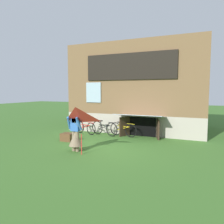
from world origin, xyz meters
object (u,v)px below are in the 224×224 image
wooden_crate (68,137)px  bicycle_red (85,128)px  bicycle_black (104,128)px  person (75,134)px  kite (76,120)px  bicycle_yellow (123,129)px

wooden_crate → bicycle_red: bearing=93.6°
bicycle_black → person: bearing=-71.0°
kite → bicycle_red: size_ratio=1.10×
person → bicycle_yellow: (0.67, 3.34, -0.30)m
person → bicycle_yellow: bearing=73.0°
kite → bicycle_black: bearing=100.9°
kite → bicycle_yellow: (0.26, 3.93, -0.94)m
person → kite: size_ratio=0.96×
kite → bicycle_yellow: 4.05m
bicycle_yellow → kite: bearing=-81.7°
kite → bicycle_yellow: kite is taller
person → bicycle_yellow: person is taller
person → kite: kite is taller
person → bicycle_red: bearing=108.9°
person → kite: bearing=-61.2°
bicycle_yellow → wooden_crate: (-1.97, -2.02, -0.17)m
bicycle_black → bicycle_red: size_ratio=1.12×
bicycle_red → wooden_crate: 1.78m
bicycle_yellow → bicycle_black: (-0.99, -0.16, 0.02)m
wooden_crate → bicycle_yellow: bearing=45.7°
person → bicycle_black: person is taller
bicycle_red → bicycle_black: bearing=21.4°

